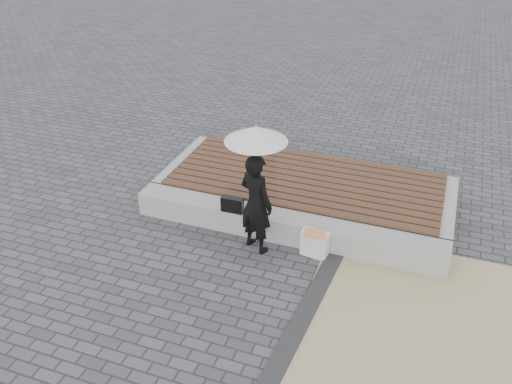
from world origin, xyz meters
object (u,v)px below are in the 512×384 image
woman (256,203)px  parasol (256,134)px  handbag (232,205)px  canvas_tote (315,244)px  seating_ledge (285,226)px

woman → parasol: 1.13m
handbag → canvas_tote: size_ratio=0.83×
woman → handbag: woman is taller
woman → parasol: bearing=23.8°
parasol → handbag: (-0.49, 0.26, -1.40)m
handbag → woman: bearing=-29.5°
canvas_tote → handbag: bearing=-178.7°
seating_ledge → canvas_tote: canvas_tote is taller
woman → canvas_tote: size_ratio=3.74×
woman → handbag: size_ratio=4.51×
seating_ledge → handbag: 0.90m
parasol → seating_ledge: bearing=52.0°
seating_ledge → woman: 0.81m
parasol → canvas_tote: (0.90, 0.12, -1.71)m
woman → parasol: size_ratio=1.41×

